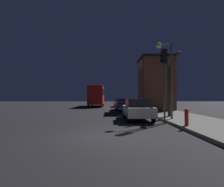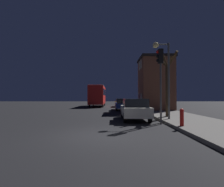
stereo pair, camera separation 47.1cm
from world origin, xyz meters
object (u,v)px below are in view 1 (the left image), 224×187
Objects in this scene: bus at (97,94)px; car_near_lane at (137,109)px; fire_hydrant at (187,117)px; streetlamp at (166,66)px; traffic_light at (164,71)px; car_far_lane at (120,103)px; car_mid_lane at (123,104)px; bare_tree at (170,84)px.

bus reaches higher than car_near_lane.
fire_hydrant is at bearing -61.10° from car_near_lane.
streetlamp is 1.14× the size of traffic_light.
fire_hydrant is (2.22, -20.73, -0.10)m from car_far_lane.
traffic_light is (-0.59, -1.32, -0.54)m from streetlamp.
streetlamp reaches higher than car_near_lane.
car_far_lane is at bearing 89.75° from car_mid_lane.
traffic_light is 0.51× the size of bus.
streetlamp is at bearing -72.29° from bus.
bare_tree is at bearing 17.50° from car_near_lane.
bus reaches higher than fire_hydrant.
traffic_light is 19.34m from car_far_lane.
fire_hydrant is (0.08, -2.95, -3.23)m from streetlamp.
car_far_lane is 20.85m from fire_hydrant.
car_near_lane is at bearing -77.18° from bus.
car_near_lane is (-1.92, 0.67, -3.06)m from streetlamp.
streetlamp reaches higher than car_far_lane.
car_near_lane is at bearing 123.67° from traffic_light.
streetlamp reaches higher than bus.
car_mid_lane is 13.30m from fire_hydrant.
car_mid_lane is (-2.18, 10.16, -3.09)m from streetlamp.
traffic_light reaches higher than car_near_lane.
bare_tree reaches higher than car_near_lane.
car_mid_lane is at bearing 99.77° from fire_hydrant.
bare_tree is at bearing -71.18° from car_mid_lane.
bare_tree is 19.08m from bus.
bus is 10.21× the size of fire_hydrant.
car_near_lane is 0.90× the size of car_mid_lane.
car_near_lane is at bearing 118.90° from fire_hydrant.
fire_hydrant is (0.67, -1.62, -2.69)m from traffic_light.
car_near_lane is (-1.33, 2.00, -2.52)m from traffic_light.
bus is at bearing 113.54° from car_mid_lane.
bus is 4.51m from car_far_lane.
car_near_lane is at bearing 160.70° from streetlamp.
bare_tree is at bearing -68.71° from bus.
fire_hydrant is (2.00, -3.62, -0.17)m from car_near_lane.
bare_tree reaches higher than car_mid_lane.
car_near_lane is 9.49m from car_mid_lane.
bare_tree is 1.17× the size of car_near_lane.
car_near_lane is 4.14m from fire_hydrant.
bus reaches higher than car_mid_lane.
car_near_lane is at bearing -88.43° from car_mid_lane.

